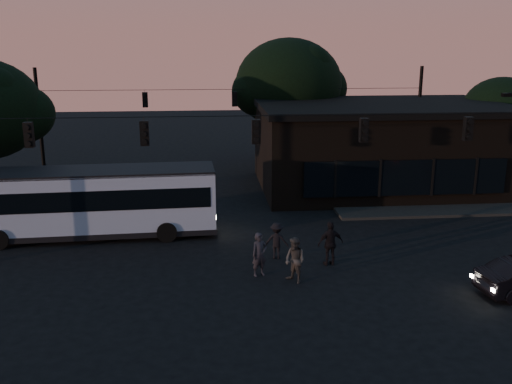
{
  "coord_description": "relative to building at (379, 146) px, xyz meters",
  "views": [
    {
      "loc": [
        -2.12,
        -19.01,
        9.09
      ],
      "look_at": [
        0.0,
        4.0,
        3.0
      ],
      "focal_mm": 40.0,
      "sensor_mm": 36.0,
      "label": 1
    }
  ],
  "objects": [
    {
      "name": "pedestrian_d",
      "position": [
        -8.1,
        -11.93,
        -1.9
      ],
      "size": [
        1.14,
        0.79,
        1.61
      ],
      "primitive_type": "imported",
      "rotation": [
        0.0,
        0.0,
        2.94
      ],
      "color": "black",
      "rests_on": "ground"
    },
    {
      "name": "pedestrian_b",
      "position": [
        -7.72,
        -14.55,
        -1.8
      ],
      "size": [
        1.07,
        1.12,
        1.81
      ],
      "primitive_type": "imported",
      "rotation": [
        0.0,
        0.0,
        -0.95
      ],
      "color": "#383533",
      "rests_on": "ground"
    },
    {
      "name": "sidewalk_far_left",
      "position": [
        -23.0,
        -1.97,
        -2.63
      ],
      "size": [
        14.0,
        10.0,
        0.15
      ],
      "primitive_type": "cube",
      "color": "black",
      "rests_on": "ground"
    },
    {
      "name": "pedestrian_a",
      "position": [
        -9.03,
        -13.77,
        -1.81
      ],
      "size": [
        0.76,
        0.64,
        1.79
      ],
      "primitive_type": "imported",
      "rotation": [
        0.0,
        0.0,
        0.38
      ],
      "color": "black",
      "rests_on": "ground"
    },
    {
      "name": "building",
      "position": [
        0.0,
        0.0,
        0.0
      ],
      "size": [
        15.4,
        10.41,
        5.4
      ],
      "color": "black",
      "rests_on": "ground"
    },
    {
      "name": "ground",
      "position": [
        -9.0,
        -15.97,
        -2.71
      ],
      "size": [
        120.0,
        120.0,
        0.0
      ],
      "primitive_type": "plane",
      "color": "black",
      "rests_on": "ground"
    },
    {
      "name": "bus",
      "position": [
        -16.49,
        -8.27,
        -0.86
      ],
      "size": [
        11.79,
        3.27,
        3.29
      ],
      "rotation": [
        0.0,
        0.0,
        0.04
      ],
      "color": "#A1AECD",
      "rests_on": "ground"
    },
    {
      "name": "tree_behind",
      "position": [
        -5.0,
        6.03,
        3.48
      ],
      "size": [
        7.6,
        7.6,
        9.43
      ],
      "color": "black",
      "rests_on": "ground"
    },
    {
      "name": "signal_rig_far",
      "position": [
        -9.0,
        4.03,
        1.5
      ],
      "size": [
        26.24,
        0.3,
        7.5
      ],
      "color": "black",
      "rests_on": "ground"
    },
    {
      "name": "tree_right",
      "position": [
        9.0,
        2.03,
        1.93
      ],
      "size": [
        5.2,
        5.2,
        6.86
      ],
      "color": "black",
      "rests_on": "ground"
    },
    {
      "name": "sidewalk_far_right",
      "position": [
        3.0,
        -1.97,
        -2.63
      ],
      "size": [
        14.0,
        10.0,
        0.15
      ],
      "primitive_type": "cube",
      "color": "black",
      "rests_on": "ground"
    },
    {
      "name": "pedestrian_c",
      "position": [
        -5.96,
        -12.92,
        -1.75
      ],
      "size": [
        1.19,
        0.67,
        1.92
      ],
      "primitive_type": "imported",
      "rotation": [
        0.0,
        0.0,
        3.33
      ],
      "color": "black",
      "rests_on": "ground"
    },
    {
      "name": "signal_rig_near",
      "position": [
        -9.0,
        -11.97,
        1.74
      ],
      "size": [
        26.24,
        0.3,
        7.5
      ],
      "color": "black",
      "rests_on": "ground"
    }
  ]
}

